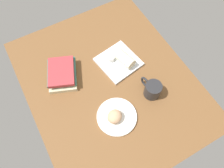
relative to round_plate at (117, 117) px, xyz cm
name	(u,v)px	position (x,y,z in cm)	size (l,w,h in cm)	color
dining_table	(109,83)	(20.54, -6.65, -2.70)	(110.00, 90.00, 4.00)	brown
round_plate	(117,117)	(0.00, 0.00, 0.00)	(20.98, 20.98, 1.40)	white
scone_pastry	(115,117)	(-0.39, 1.52, 3.42)	(7.92, 7.14, 5.43)	tan
square_plate	(118,62)	(29.10, -17.61, 0.10)	(21.68, 21.68, 1.60)	white
sauce_cup	(110,58)	(32.38, -14.00, 2.39)	(4.88, 4.88, 2.78)	silver
breakfast_wrap	(125,59)	(26.48, -20.50, 4.12)	(6.44, 6.44, 11.07)	beige
book_stack	(62,74)	(36.22, 14.92, 2.66)	(24.47, 21.77, 6.98)	beige
coffee_mug	(152,89)	(2.96, -23.37, 4.02)	(13.72, 8.85, 9.22)	#262628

